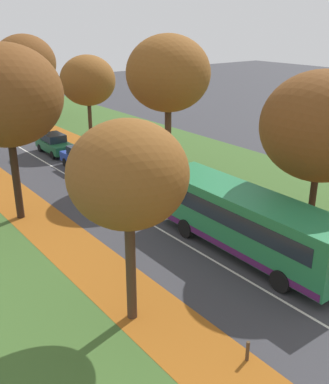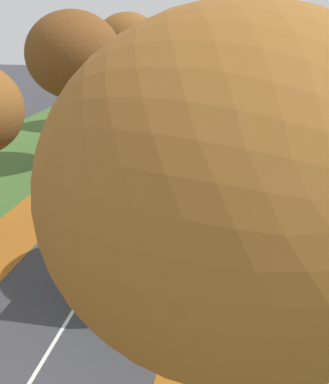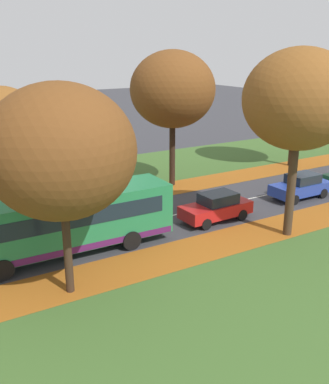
{
  "view_description": "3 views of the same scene",
  "coord_description": "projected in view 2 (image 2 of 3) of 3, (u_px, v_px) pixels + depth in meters",
  "views": [
    {
      "loc": [
        -12.79,
        -2.1,
        10.45
      ],
      "look_at": [
        -0.03,
        14.6,
        2.26
      ],
      "focal_mm": 42.0,
      "sensor_mm": 36.0,
      "label": 1
    },
    {
      "loc": [
        5.09,
        -5.78,
        8.93
      ],
      "look_at": [
        1.71,
        12.98,
        1.47
      ],
      "focal_mm": 42.0,
      "sensor_mm": 36.0,
      "label": 2
    },
    {
      "loc": [
        21.0,
        4.5,
        9.46
      ],
      "look_at": [
        1.56,
        16.24,
        2.13
      ],
      "focal_mm": 42.0,
      "sensor_mm": 36.0,
      "label": 3
    }
  ],
  "objects": [
    {
      "name": "car_green_third_in_line",
      "position": [
        203.0,
        120.0,
        37.83
      ],
      "size": [
        1.83,
        4.22,
        1.62
      ],
      "color": "#1E6038",
      "rests_on": "ground"
    },
    {
      "name": "tree_left_far",
      "position": [
        128.0,
        45.0,
        37.51
      ],
      "size": [
        5.67,
        5.67,
        9.33
      ],
      "color": "#382619",
      "rests_on": "ground"
    },
    {
      "name": "leaf_litter_right",
      "position": [
        228.0,
        217.0,
        21.46
      ],
      "size": [
        2.8,
        60.0,
        0.0
      ],
      "primitive_type": "cube",
      "color": "#9E5619",
      "rests_on": "grass_verge_right"
    },
    {
      "name": "grass_verge_right",
      "position": [
        312.0,
        181.0,
        26.2
      ],
      "size": [
        12.0,
        90.0,
        0.01
      ],
      "primitive_type": "cube",
      "color": "#3D6028",
      "rests_on": "ground"
    },
    {
      "name": "car_red_lead",
      "position": [
        188.0,
        164.0,
        26.59
      ],
      "size": [
        1.89,
        4.25,
        1.62
      ],
      "color": "#B21919",
      "rests_on": "ground"
    },
    {
      "name": "leaf_litter_left",
      "position": [
        47.0,
        203.0,
        22.98
      ],
      "size": [
        2.8,
        60.0,
        0.0
      ],
      "primitive_type": "cube",
      "color": "#9E5619",
      "rests_on": "grass_verge_left"
    },
    {
      "name": "grass_verge_left",
      "position": [
        19.0,
        164.0,
        29.24
      ],
      "size": [
        12.0,
        90.0,
        0.01
      ],
      "primitive_type": "cube",
      "color": "#3D6028",
      "rests_on": "ground"
    },
    {
      "name": "tree_right_mid",
      "position": [
        256.0,
        52.0,
        25.59
      ],
      "size": [
        5.51,
        5.51,
        9.55
      ],
      "color": "#422D1E",
      "rests_on": "ground"
    },
    {
      "name": "tree_left_distant",
      "position": [
        152.0,
        41.0,
        49.25
      ],
      "size": [
        4.44,
        4.44,
        8.48
      ],
      "color": "#382619",
      "rests_on": "ground"
    },
    {
      "name": "bus",
      "position": [
        154.0,
        207.0,
        18.26
      ],
      "size": [
        2.76,
        10.43,
        2.98
      ],
      "color": "#237A47",
      "rests_on": "ground"
    },
    {
      "name": "tree_right_distant",
      "position": [
        248.0,
        46.0,
        47.72
      ],
      "size": [
        6.4,
        6.4,
        8.94
      ],
      "color": "#382619",
      "rests_on": "ground"
    },
    {
      "name": "tree_right_far",
      "position": [
        253.0,
        62.0,
        36.26
      ],
      "size": [
        4.67,
        4.67,
        7.61
      ],
      "color": "#422D1E",
      "rests_on": "ground"
    },
    {
      "name": "road_centre_line",
      "position": [
        157.0,
        172.0,
        27.72
      ],
      "size": [
        0.12,
        80.0,
        0.01
      ],
      "primitive_type": "cube",
      "color": "silver",
      "rests_on": "ground"
    },
    {
      "name": "tree_right_near",
      "position": [
        247.0,
        116.0,
        15.2
      ],
      "size": [
        5.67,
        5.67,
        8.36
      ],
      "color": "#382619",
      "rests_on": "ground"
    },
    {
      "name": "car_blue_following",
      "position": [
        195.0,
        134.0,
        33.29
      ],
      "size": [
        1.82,
        4.22,
        1.62
      ],
      "color": "#233D9E",
      "rests_on": "ground"
    },
    {
      "name": "tree_right_nearest",
      "position": [
        236.0,
        194.0,
        5.2
      ],
      "size": [
        4.57,
        4.57,
        9.13
      ],
      "color": "#422D1E",
      "rests_on": "ground"
    },
    {
      "name": "tree_left_mid",
      "position": [
        74.0,
        56.0,
        27.05
      ],
      "size": [
        5.81,
        5.81,
        9.38
      ],
      "color": "black",
      "rests_on": "ground"
    }
  ]
}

